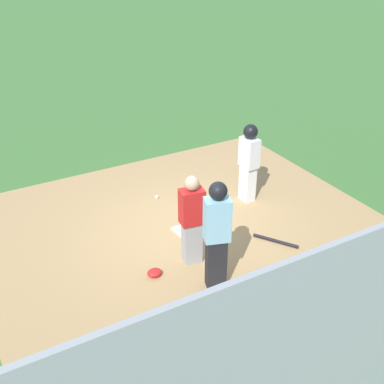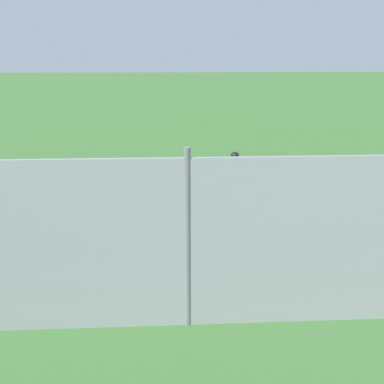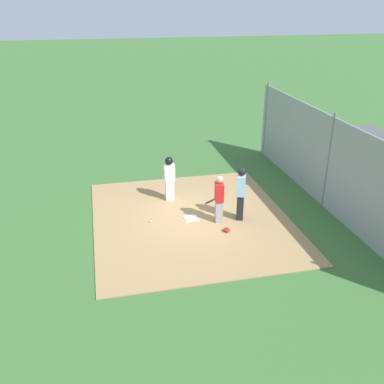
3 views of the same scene
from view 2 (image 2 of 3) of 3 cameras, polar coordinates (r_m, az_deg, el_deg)
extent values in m
plane|color=#3D6B33|center=(10.10, -1.47, -2.52)|extent=(140.00, 140.00, 0.00)
cube|color=#A88456|center=(10.10, -1.47, -2.44)|extent=(7.20, 6.40, 0.03)
cube|color=white|center=(10.09, -1.47, -2.31)|extent=(0.46, 0.46, 0.02)
cube|color=#9E9EA3|center=(9.17, -3.73, -2.64)|extent=(0.33, 0.26, 0.76)
cube|color=red|center=(8.89, -3.84, 1.26)|extent=(0.41, 0.31, 0.60)
sphere|color=tan|center=(8.73, -3.92, 3.79)|extent=(0.24, 0.24, 0.24)
cube|color=black|center=(8.50, -3.76, -4.56)|extent=(0.35, 0.30, 0.87)
cube|color=#8CC1E0|center=(8.16, -3.90, 0.22)|extent=(0.44, 0.37, 0.69)
sphere|color=black|center=(7.97, -4.00, 3.36)|extent=(0.27, 0.27, 0.27)
cube|color=silver|center=(10.46, 7.49, 0.72)|extent=(0.23, 0.31, 0.76)
cube|color=silver|center=(10.21, 7.70, 4.20)|extent=(0.27, 0.39, 0.60)
sphere|color=tan|center=(10.08, 7.83, 6.42)|extent=(0.24, 0.24, 0.24)
sphere|color=black|center=(10.07, 7.84, 6.53)|extent=(0.29, 0.29, 0.29)
cylinder|color=black|center=(9.19, 6.14, -5.16)|extent=(0.51, 0.73, 0.06)
ellipsoid|color=red|center=(9.32, -8.15, -4.61)|extent=(0.24, 0.20, 0.12)
sphere|color=white|center=(11.31, -1.39, 0.91)|extent=(0.07, 0.07, 0.07)
cube|color=#93999E|center=(5.15, -0.78, -10.85)|extent=(12.00, 0.05, 3.20)
cylinder|color=slate|center=(5.11, -0.78, -10.17)|extent=(0.10, 0.10, 3.35)
camera|label=1|loc=(4.29, -62.98, 18.21)|focal=45.65mm
camera|label=3|loc=(17.19, -53.66, 22.82)|focal=40.34mm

